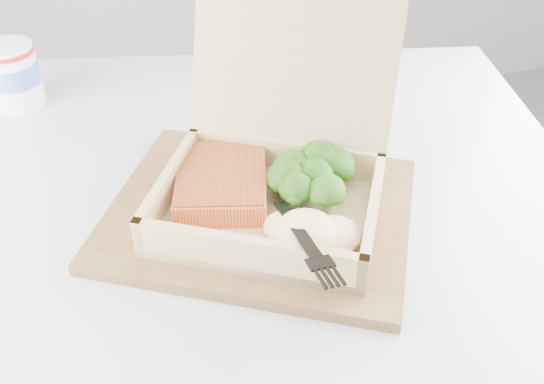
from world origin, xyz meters
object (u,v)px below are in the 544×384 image
object	(u,v)px
serving_tray	(260,213)
paper_cup	(13,73)
cafe_table	(237,333)
takeout_container	(277,158)

from	to	relation	value
serving_tray	paper_cup	size ratio (longest dim) A/B	3.60
cafe_table	takeout_container	world-z (taller)	takeout_container
takeout_container	cafe_table	bearing A→B (deg)	-136.96
takeout_container	paper_cup	bearing A→B (deg)	161.21
serving_tray	paper_cup	distance (m)	0.44
paper_cup	serving_tray	bearing A→B (deg)	-54.17
takeout_container	serving_tray	bearing A→B (deg)	-116.74
serving_tray	takeout_container	xyz separation A→B (m)	(0.03, 0.02, 0.06)
takeout_container	paper_cup	world-z (taller)	takeout_container
cafe_table	paper_cup	distance (m)	0.48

